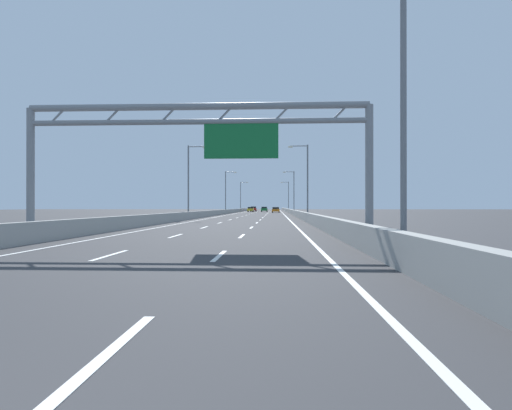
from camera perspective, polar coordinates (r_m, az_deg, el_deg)
The scene contains 52 objects.
ground_plane at distance 101.08m, azimuth 0.65°, elevation -1.09°, with size 260.00×260.00×0.00m, color #38383A.
lane_dash_left_1 at distance 14.64m, azimuth -19.22°, elevation -6.47°, with size 0.16×3.00×0.01m, color white.
lane_dash_left_2 at distance 23.20m, azimuth -10.87°, elevation -4.15°, with size 0.16×3.00×0.01m, color white.
lane_dash_left_3 at distance 32.00m, azimuth -7.08°, elevation -3.05°, with size 0.16×3.00×0.01m, color white.
lane_dash_left_4 at distance 40.89m, azimuth -4.93°, elevation -2.43°, with size 0.16×3.00×0.01m, color white.
lane_dash_left_5 at distance 49.82m, azimuth -3.55°, elevation -2.03°, with size 0.16×3.00×0.01m, color white.
lane_dash_left_6 at distance 58.77m, azimuth -2.60°, elevation -1.75°, with size 0.16×3.00×0.01m, color white.
lane_dash_left_7 at distance 67.74m, azimuth -1.89°, elevation -1.54°, with size 0.16×3.00×0.01m, color white.
lane_dash_left_8 at distance 76.71m, azimuth -1.35°, elevation -1.38°, with size 0.16×3.00×0.01m, color white.
lane_dash_left_9 at distance 85.69m, azimuth -0.93°, elevation -1.25°, with size 0.16×3.00×0.01m, color white.
lane_dash_left_10 at distance 94.67m, azimuth -0.58°, elevation -1.15°, with size 0.16×3.00×0.01m, color white.
lane_dash_left_11 at distance 103.65m, azimuth -0.29°, elevation -1.07°, with size 0.16×3.00×0.01m, color white.
lane_dash_left_12 at distance 112.64m, azimuth -0.05°, elevation -1.00°, with size 0.16×3.00×0.01m, color white.
lane_dash_left_13 at distance 121.63m, azimuth 0.15°, elevation -0.94°, with size 0.16×3.00×0.01m, color white.
lane_dash_left_14 at distance 130.62m, azimuth 0.33°, elevation -0.88°, with size 0.16×3.00×0.01m, color white.
lane_dash_left_15 at distance 139.61m, azimuth 0.48°, elevation -0.84°, with size 0.16×3.00×0.01m, color white.
lane_dash_left_16 at distance 148.61m, azimuth 0.61°, elevation -0.80°, with size 0.16×3.00×0.01m, color white.
lane_dash_left_17 at distance 157.60m, azimuth 0.73°, elevation -0.76°, with size 0.16×3.00×0.01m, color white.
lane_dash_right_0 at distance 5.12m, azimuth -19.46°, elevation -18.46°, with size 0.16×3.00×0.01m, color white.
lane_dash_right_1 at distance 13.72m, azimuth -5.02°, elevation -6.90°, with size 0.16×3.00×0.01m, color white.
lane_dash_right_2 at distance 22.63m, azimuth -1.95°, elevation -4.25°, with size 0.16×3.00×0.01m, color white.
lane_dash_right_3 at distance 31.59m, azimuth -0.62°, elevation -3.09°, with size 0.16×3.00×0.01m, color white.
lane_dash_right_4 at distance 40.57m, azimuth 0.12°, elevation -2.45°, with size 0.16×3.00×0.01m, color white.
lane_dash_right_5 at distance 49.56m, azimuth 0.59°, elevation -2.04°, with size 0.16×3.00×0.01m, color white.
lane_dash_right_6 at distance 58.55m, azimuth 0.92°, elevation -1.75°, with size 0.16×3.00×0.01m, color white.
lane_dash_right_7 at distance 67.54m, azimuth 1.16°, elevation -1.54°, with size 0.16×3.00×0.01m, color white.
lane_dash_right_8 at distance 76.54m, azimuth 1.34°, elevation -1.38°, with size 0.16×3.00×0.01m, color white.
lane_dash_right_9 at distance 85.53m, azimuth 1.48°, elevation -1.26°, with size 0.16×3.00×0.01m, color white.
lane_dash_right_10 at distance 94.53m, azimuth 1.60°, elevation -1.15°, with size 0.16×3.00×0.01m, color white.
lane_dash_right_11 at distance 103.53m, azimuth 1.70°, elevation -1.07°, with size 0.16×3.00×0.01m, color white.
lane_dash_right_12 at distance 112.53m, azimuth 1.78°, elevation -1.00°, with size 0.16×3.00×0.01m, color white.
lane_dash_right_13 at distance 121.52m, azimuth 1.85°, elevation -0.94°, with size 0.16×3.00×0.01m, color white.
lane_dash_right_14 at distance 130.52m, azimuth 1.91°, elevation -0.89°, with size 0.16×3.00×0.01m, color white.
lane_dash_right_15 at distance 139.52m, azimuth 1.96°, elevation -0.84°, with size 0.16×3.00×0.01m, color white.
lane_dash_right_16 at distance 148.52m, azimuth 2.00°, elevation -0.80°, with size 0.16×3.00×0.01m, color white.
lane_dash_right_17 at distance 157.52m, azimuth 2.04°, elevation -0.76°, with size 0.16×3.00×0.01m, color white.
edge_line_left at distance 89.46m, azimuth -2.99°, elevation -1.21°, with size 0.16×176.00×0.01m, color white.
edge_line_right at distance 89.03m, azimuth 3.75°, elevation -1.21°, with size 0.16×176.00×0.01m, color white.
barrier_left at distance 111.50m, azimuth -2.71°, elevation -0.76°, with size 0.45×220.00×0.95m.
barrier_right at distance 111.05m, azimuth 4.40°, elevation -0.77°, with size 0.45×220.00×0.95m.
sign_gantry at distance 19.62m, azimuth -7.29°, elevation 9.27°, with size 16.04×0.36×6.36m.
streetlamp_right_near at distance 14.56m, azimuth 18.51°, elevation 14.90°, with size 2.58×0.28×9.50m.
streetlamp_left_mid at distance 55.00m, azimuth -8.96°, elevation 3.77°, with size 2.58×0.28×9.50m.
streetlamp_right_mid at distance 54.01m, azimuth 6.79°, elevation 3.84°, with size 2.58×0.28×9.50m.
streetlamp_left_far at distance 94.67m, azimuth -4.03°, elevation 2.11°, with size 2.58×0.28×9.50m.
streetlamp_right_far at distance 94.10m, azimuth 5.05°, elevation 2.13°, with size 2.58×0.28×9.50m.
streetlamp_left_distant at distance 134.66m, azimuth -2.02°, elevation 1.43°, with size 2.58×0.28×9.50m.
streetlamp_right_distant at distance 134.26m, azimuth 4.35°, elevation 1.44°, with size 2.58×0.28×9.50m.
orange_car at distance 106.43m, azimuth 2.70°, elevation -0.65°, with size 1.90×4.37×1.41m.
yellow_car at distance 123.48m, azimuth -0.75°, elevation -0.59°, with size 1.75×4.15×1.41m.
red_car at distance 133.01m, azimuth -0.34°, elevation -0.54°, with size 1.85×4.68×1.56m.
green_car at distance 123.96m, azimuth 1.14°, elevation -0.57°, with size 1.85×4.61×1.49m.
Camera 1 is at (3.63, -1.00, 1.61)m, focal length 29.38 mm.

